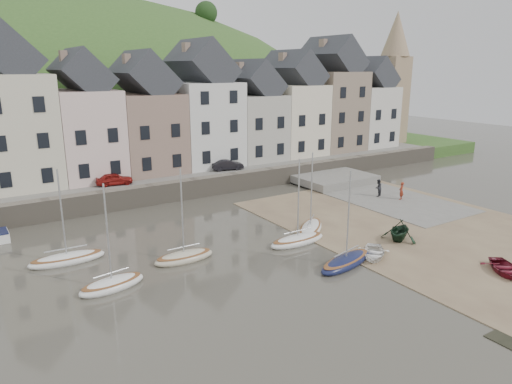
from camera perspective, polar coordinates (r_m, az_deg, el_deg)
ground at (r=31.22m, az=6.00°, el=-7.75°), size 160.00×160.00×0.00m
quay_land at (r=58.41m, az=-13.91°, el=3.46°), size 90.00×30.00×1.50m
quay_street at (r=47.72m, az=-9.43°, el=2.14°), size 70.00×7.00×0.10m
seawall at (r=44.76m, az=-7.61°, el=0.49°), size 70.00×1.20×1.80m
beach at (r=38.66m, az=18.91°, el=-3.92°), size 18.00×26.00×0.06m
slipway at (r=46.52m, az=14.38°, el=-0.36°), size 8.00×18.00×0.12m
hillside at (r=88.65m, az=-22.20°, el=-5.91°), size 134.40×84.00×84.00m
townhouse_terrace at (r=50.67m, az=-9.47°, el=9.51°), size 61.05×8.00×13.93m
church_spire at (r=70.19m, az=16.53°, el=13.65°), size 4.00×4.00×18.00m
sailboat_0 at (r=32.25m, az=-22.16°, el=-7.58°), size 4.74×1.70×6.32m
sailboat_1 at (r=27.85m, az=-17.25°, el=-10.73°), size 4.02×2.11×6.32m
sailboat_2 at (r=30.54m, az=-8.82°, el=-7.85°), size 4.01×1.54×6.32m
sailboat_3 at (r=33.11m, az=5.11°, el=-5.88°), size 4.56×1.58×6.32m
sailboat_4 at (r=35.42m, az=6.67°, el=-4.51°), size 4.82×4.42×6.32m
sailboat_5 at (r=30.07m, az=10.98°, el=-8.34°), size 5.11×2.60×6.32m
rowboat_white at (r=31.48m, az=14.18°, el=-7.23°), size 3.64×3.59×0.62m
rowboat_green at (r=34.82m, az=17.21°, el=-4.47°), size 3.68×3.49×1.53m
rowboat_red at (r=32.06m, az=28.22°, el=-8.22°), size 3.53×3.70×0.62m
person_red at (r=45.25m, az=17.39°, el=0.14°), size 0.71×0.61×1.65m
person_dark at (r=45.77m, az=14.75°, el=0.50°), size 0.98×0.88×1.64m
car_left at (r=44.49m, az=-17.00°, el=1.53°), size 3.42×1.80×1.11m
car_right at (r=48.89m, az=-3.52°, el=3.34°), size 3.49×1.84×1.09m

